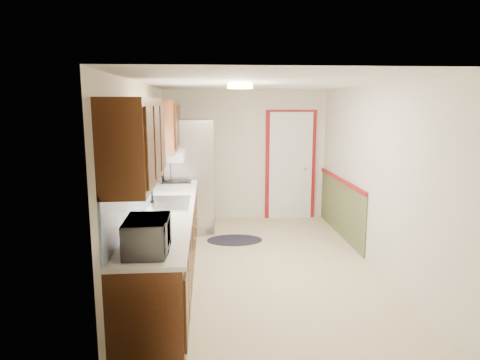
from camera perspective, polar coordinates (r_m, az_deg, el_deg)
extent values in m
cube|color=#C6B88B|center=(5.83, 2.87, -11.52)|extent=(3.20, 5.20, 0.12)
cube|color=white|center=(5.42, 3.10, 12.76)|extent=(3.20, 5.20, 0.12)
cube|color=beige|center=(7.96, 0.69, 3.29)|extent=(3.20, 0.10, 2.40)
cube|color=beige|center=(3.11, 8.90, -7.82)|extent=(3.20, 0.10, 2.40)
cube|color=beige|center=(5.52, -12.67, -0.03)|extent=(0.10, 5.20, 2.40)
cube|color=beige|center=(5.88, 17.63, 0.36)|extent=(0.10, 5.20, 2.40)
cube|color=#3C1E0D|center=(5.37, -9.61, -8.46)|extent=(0.60, 4.00, 0.90)
cube|color=white|center=(5.24, -9.60, -3.58)|extent=(0.63, 4.00, 0.04)
cube|color=#5790D5|center=(5.22, -13.01, -0.45)|extent=(0.02, 4.00, 0.55)
cube|color=#3C1E0D|center=(3.84, -13.82, 4.98)|extent=(0.35, 1.40, 0.75)
cube|color=#3C1E0D|center=(6.51, -9.97, 7.13)|extent=(0.35, 1.20, 0.75)
cube|color=white|center=(5.26, -12.99, 4.09)|extent=(0.02, 1.00, 0.90)
cube|color=#B54322|center=(5.23, -12.65, 7.92)|extent=(0.05, 1.12, 0.24)
cube|color=#B7B7BC|center=(5.33, -9.57, -3.07)|extent=(0.52, 0.82, 0.02)
cube|color=white|center=(6.59, -9.38, 3.25)|extent=(0.45, 0.60, 0.15)
cube|color=maroon|center=(8.08, 6.73, 1.89)|extent=(0.94, 0.05, 2.08)
cube|color=white|center=(8.05, 6.76, 1.86)|extent=(0.80, 0.04, 2.00)
cube|color=#505831|center=(7.27, 13.28, -3.66)|extent=(0.02, 2.30, 0.90)
cube|color=maroon|center=(7.17, 13.33, -0.01)|extent=(0.04, 2.30, 0.06)
cylinder|color=#FFD88C|center=(5.19, 0.02, 12.45)|extent=(0.30, 0.30, 0.06)
imported|color=white|center=(3.61, -12.27, -6.77)|extent=(0.29, 0.52, 0.35)
cube|color=#B7B7BC|center=(7.26, -6.86, 0.54)|extent=(0.84, 0.80, 1.90)
cylinder|color=black|center=(6.89, -9.17, -0.84)|extent=(0.02, 0.02, 1.33)
ellipsoid|color=black|center=(6.88, -0.73, -8.01)|extent=(0.90, 0.59, 0.01)
cube|color=black|center=(6.90, -8.40, 0.00)|extent=(0.46, 0.55, 0.02)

